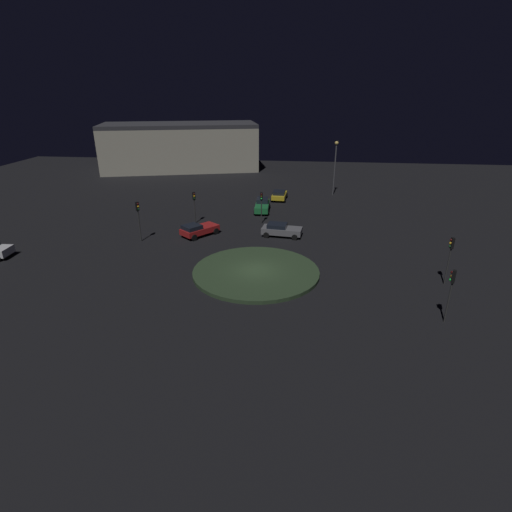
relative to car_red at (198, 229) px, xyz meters
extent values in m
plane|color=black|center=(-7.34, 8.89, -0.74)|extent=(116.30, 116.30, 0.00)
cylinder|color=#2D4228|center=(-7.34, 8.89, -0.58)|extent=(11.08, 11.08, 0.32)
cylinder|color=black|center=(17.05, 7.15, -0.44)|extent=(0.62, 0.25, 0.61)
cube|color=red|center=(-0.13, -0.16, -0.09)|extent=(4.07, 4.37, 0.61)
cube|color=black|center=(0.52, 0.63, 0.44)|extent=(2.41, 2.43, 0.45)
cylinder|color=black|center=(-0.34, -1.91, -0.40)|extent=(0.61, 0.68, 0.69)
cylinder|color=black|center=(-1.81, -0.70, -0.40)|extent=(0.61, 0.68, 0.69)
cylinder|color=black|center=(1.54, 0.38, -0.40)|extent=(0.61, 0.68, 0.69)
cylinder|color=black|center=(0.07, 1.58, -0.40)|extent=(0.61, 0.68, 0.69)
cube|color=slate|center=(-9.10, -0.90, -0.10)|extent=(4.48, 2.36, 0.66)
cube|color=black|center=(-8.57, -0.97, 0.44)|extent=(2.23, 1.86, 0.41)
cylinder|color=black|center=(-10.74, -1.63, -0.43)|extent=(0.64, 0.29, 0.62)
cylinder|color=black|center=(-10.52, 0.20, -0.43)|extent=(0.64, 0.29, 0.62)
cylinder|color=black|center=(-7.68, -2.01, -0.43)|extent=(0.64, 0.29, 0.62)
cylinder|color=black|center=(-7.45, -0.17, -0.43)|extent=(0.64, 0.29, 0.62)
cube|color=#1E7238|center=(-6.05, -10.06, -0.07)|extent=(1.85, 4.65, 0.74)
cube|color=black|center=(-6.03, -10.78, 0.57)|extent=(1.56, 2.02, 0.54)
cylinder|color=black|center=(-6.96, -8.44, -0.44)|extent=(0.24, 0.62, 0.61)
cylinder|color=black|center=(-5.25, -8.38, -0.44)|extent=(0.24, 0.62, 0.61)
cylinder|color=black|center=(-6.86, -11.74, -0.44)|extent=(0.24, 0.62, 0.61)
cylinder|color=black|center=(-5.15, -11.69, -0.44)|extent=(0.24, 0.62, 0.61)
cube|color=gold|center=(-7.96, -16.26, -0.12)|extent=(2.10, 3.99, 0.57)
cube|color=black|center=(-7.93, -15.87, 0.40)|extent=(1.75, 2.00, 0.46)
cylinder|color=black|center=(-7.12, -17.71, -0.40)|extent=(0.26, 0.69, 0.68)
cylinder|color=black|center=(-8.97, -17.59, -0.40)|extent=(0.26, 0.69, 0.68)
cylinder|color=black|center=(-6.94, -14.92, -0.40)|extent=(0.26, 0.69, 0.68)
cylinder|color=black|center=(-8.79, -14.80, -0.40)|extent=(0.26, 0.69, 0.68)
cylinder|color=#2D2D2D|center=(1.44, -4.31, 0.70)|extent=(0.12, 0.12, 2.89)
cube|color=black|center=(1.44, -4.31, 2.60)|extent=(0.37, 0.35, 0.90)
sphere|color=#3F0C0C|center=(1.36, -4.18, 2.87)|extent=(0.20, 0.20, 0.20)
sphere|color=yellow|center=(1.36, -4.18, 2.60)|extent=(0.20, 0.20, 0.20)
sphere|color=#0F3819|center=(1.36, -4.18, 2.33)|extent=(0.20, 0.20, 0.20)
cylinder|color=#2D2D2D|center=(-23.08, 9.29, 0.86)|extent=(0.12, 0.12, 3.21)
cube|color=black|center=(-23.08, 9.29, 2.91)|extent=(0.23, 0.31, 0.90)
sphere|color=#3F0C0C|center=(-22.94, 9.29, 3.18)|extent=(0.20, 0.20, 0.20)
sphere|color=yellow|center=(-22.94, 9.29, 2.91)|extent=(0.20, 0.20, 0.20)
sphere|color=#0F3819|center=(-22.94, 9.29, 2.64)|extent=(0.20, 0.20, 0.20)
cylinder|color=#2D2D2D|center=(-21.24, 15.30, 0.79)|extent=(0.12, 0.12, 3.06)
cube|color=black|center=(-21.24, 15.30, 2.77)|extent=(0.33, 0.36, 0.90)
sphere|color=#3F0C0C|center=(-21.11, 15.24, 3.04)|extent=(0.20, 0.20, 0.20)
sphere|color=#4C380F|center=(-21.11, 15.24, 2.77)|extent=(0.20, 0.20, 0.20)
sphere|color=#1EE53F|center=(-21.11, 15.24, 2.50)|extent=(0.20, 0.20, 0.20)
cylinder|color=#2D2D2D|center=(5.65, 2.30, 0.94)|extent=(0.12, 0.12, 3.36)
cube|color=black|center=(5.65, 2.30, 3.07)|extent=(0.33, 0.37, 0.90)
sphere|color=#3F0C0C|center=(5.52, 2.37, 3.34)|extent=(0.20, 0.20, 0.20)
sphere|color=yellow|center=(5.52, 2.37, 3.07)|extent=(0.20, 0.20, 0.20)
sphere|color=#0F3819|center=(5.52, 2.37, 2.80)|extent=(0.20, 0.20, 0.20)
cylinder|color=#2D2D2D|center=(-6.44, -5.04, 0.70)|extent=(0.12, 0.12, 2.89)
cube|color=black|center=(-6.44, -5.04, 2.60)|extent=(0.31, 0.24, 0.90)
sphere|color=#3F0C0C|center=(-6.45, -4.90, 2.87)|extent=(0.20, 0.20, 0.20)
sphere|color=#4C380F|center=(-6.45, -4.90, 2.60)|extent=(0.20, 0.20, 0.20)
sphere|color=#1EE53F|center=(-6.45, -4.90, 2.33)|extent=(0.20, 0.20, 0.20)
cylinder|color=#4C4C51|center=(-15.85, -19.87, 3.00)|extent=(0.18, 0.18, 7.48)
sphere|color=#F9D166|center=(-15.85, -19.87, 6.90)|extent=(0.54, 0.54, 0.54)
cube|color=#ADA893|center=(12.56, -37.40, 3.27)|extent=(30.96, 18.05, 8.02)
cube|color=#333338|center=(12.56, -37.40, 7.63)|extent=(30.96, 18.05, 0.70)
camera|label=1|loc=(-10.84, 40.48, 14.36)|focal=28.12mm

